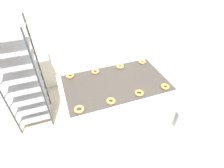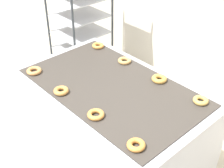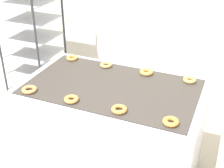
# 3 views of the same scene
# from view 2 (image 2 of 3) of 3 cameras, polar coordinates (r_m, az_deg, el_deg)

# --- Properties ---
(fryer_machine) EXTENTS (1.49, 0.91, 0.91)m
(fryer_machine) POSITION_cam_2_polar(r_m,az_deg,el_deg) (2.64, -0.00, -8.65)
(fryer_machine) COLOR #A8AAB2
(fryer_machine) RESTS_ON ground_plane
(baking_rack_cart) EXTENTS (0.51, 0.55, 1.67)m
(baking_rack_cart) POSITION_cam_2_polar(r_m,az_deg,el_deg) (3.57, -5.85, 10.87)
(baking_rack_cart) COLOR #33383D
(baking_rack_cart) RESTS_ON ground_plane
(donut_near_left) EXTENTS (0.12, 0.12, 0.03)m
(donut_near_left) POSITION_cam_2_polar(r_m,az_deg,el_deg) (2.58, -14.07, 2.35)
(donut_near_left) COLOR #C68649
(donut_near_left) RESTS_ON fryer_machine
(donut_near_midleft) EXTENTS (0.11, 0.11, 0.03)m
(donut_near_midleft) POSITION_cam_2_polar(r_m,az_deg,el_deg) (2.30, -9.29, -1.22)
(donut_near_midleft) COLOR #C1833F
(donut_near_midleft) RESTS_ON fryer_machine
(donut_near_midright) EXTENTS (0.11, 0.11, 0.03)m
(donut_near_midright) POSITION_cam_2_polar(r_m,az_deg,el_deg) (2.06, -2.98, -5.60)
(donut_near_midright) COLOR #C5823C
(donut_near_midright) RESTS_ON fryer_machine
(donut_near_right) EXTENTS (0.11, 0.11, 0.03)m
(donut_near_right) POSITION_cam_2_polar(r_m,az_deg,el_deg) (1.86, 4.42, -11.06)
(donut_near_right) COLOR #CB8339
(donut_near_right) RESTS_ON fryer_machine
(donut_far_left) EXTENTS (0.11, 0.11, 0.03)m
(donut_far_left) POSITION_cam_2_polar(r_m,az_deg,el_deg) (2.89, -2.57, 7.03)
(donut_far_left) COLOR #CF863E
(donut_far_left) RESTS_ON fryer_machine
(donut_far_midleft) EXTENTS (0.11, 0.11, 0.03)m
(donut_far_midleft) POSITION_cam_2_polar(r_m,az_deg,el_deg) (2.65, 2.29, 4.28)
(donut_far_midleft) COLOR tan
(donut_far_midleft) RESTS_ON fryer_machine
(donut_far_midright) EXTENTS (0.12, 0.12, 0.04)m
(donut_far_midright) POSITION_cam_2_polar(r_m,az_deg,el_deg) (2.43, 8.63, 0.95)
(donut_far_midright) COLOR #C48F3F
(donut_far_midright) RESTS_ON fryer_machine
(donut_far_right) EXTENTS (0.11, 0.11, 0.03)m
(donut_far_right) POSITION_cam_2_polar(r_m,az_deg,el_deg) (2.26, 15.91, -2.91)
(donut_far_right) COLOR tan
(donut_far_right) RESTS_ON fryer_machine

